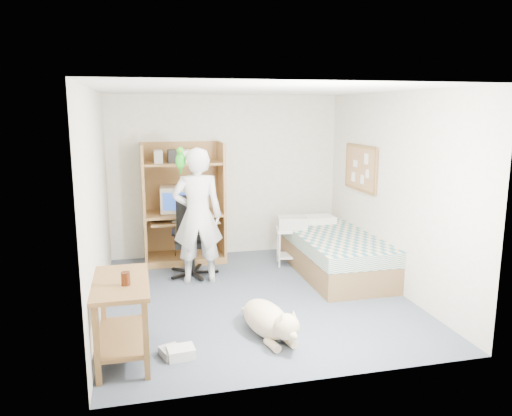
# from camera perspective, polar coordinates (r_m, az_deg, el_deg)

# --- Properties ---
(floor) EXTENTS (4.00, 4.00, 0.00)m
(floor) POSITION_cam_1_polar(r_m,az_deg,el_deg) (6.27, -0.07, -10.10)
(floor) COLOR #475260
(floor) RESTS_ON ground
(wall_back) EXTENTS (3.60, 0.02, 2.50)m
(wall_back) POSITION_cam_1_polar(r_m,az_deg,el_deg) (7.87, -3.47, 3.68)
(wall_back) COLOR beige
(wall_back) RESTS_ON floor
(wall_right) EXTENTS (0.02, 4.00, 2.50)m
(wall_right) POSITION_cam_1_polar(r_m,az_deg,el_deg) (6.58, 15.36, 1.81)
(wall_right) COLOR beige
(wall_right) RESTS_ON floor
(wall_left) EXTENTS (0.02, 4.00, 2.50)m
(wall_left) POSITION_cam_1_polar(r_m,az_deg,el_deg) (5.79, -17.66, 0.43)
(wall_left) COLOR beige
(wall_left) RESTS_ON floor
(ceiling) EXTENTS (3.60, 4.00, 0.02)m
(ceiling) POSITION_cam_1_polar(r_m,az_deg,el_deg) (5.85, -0.07, 13.37)
(ceiling) COLOR white
(ceiling) RESTS_ON wall_back
(computer_hutch) EXTENTS (1.20, 0.63, 1.80)m
(computer_hutch) POSITION_cam_1_polar(r_m,az_deg,el_deg) (7.59, -8.29, 0.02)
(computer_hutch) COLOR brown
(computer_hutch) RESTS_ON floor
(bed) EXTENTS (1.02, 2.02, 0.66)m
(bed) POSITION_cam_1_polar(r_m,az_deg,el_deg) (7.12, 9.02, -5.17)
(bed) COLOR brown
(bed) RESTS_ON floor
(side_desk) EXTENTS (0.50, 1.00, 0.75)m
(side_desk) POSITION_cam_1_polar(r_m,az_deg,el_deg) (4.83, -15.07, -10.92)
(side_desk) COLOR brown
(side_desk) RESTS_ON floor
(corkboard) EXTENTS (0.04, 0.94, 0.66)m
(corkboard) POSITION_cam_1_polar(r_m,az_deg,el_deg) (7.34, 11.87, 4.48)
(corkboard) COLOR #9D7246
(corkboard) RESTS_ON wall_right
(office_chair) EXTENTS (0.61, 0.61, 1.08)m
(office_chair) POSITION_cam_1_polar(r_m,az_deg,el_deg) (7.04, -7.28, -4.48)
(office_chair) COLOR black
(office_chair) RESTS_ON floor
(person) EXTENTS (0.69, 0.49, 1.80)m
(person) POSITION_cam_1_polar(r_m,az_deg,el_deg) (6.62, -6.71, -0.88)
(person) COLOR silver
(person) RESTS_ON floor
(parrot) EXTENTS (0.13, 0.23, 0.36)m
(parrot) POSITION_cam_1_polar(r_m,az_deg,el_deg) (6.50, -8.64, 5.52)
(parrot) COLOR #159616
(parrot) RESTS_ON person
(dog) EXTENTS (0.52, 1.10, 0.42)m
(dog) POSITION_cam_1_polar(r_m,az_deg,el_deg) (5.19, 1.47, -12.65)
(dog) COLOR tan
(dog) RESTS_ON floor
(printer_cart) EXTENTS (0.52, 0.45, 0.55)m
(printer_cart) POSITION_cam_1_polar(r_m,az_deg,el_deg) (7.43, 4.15, -3.76)
(printer_cart) COLOR silver
(printer_cart) RESTS_ON floor
(printer) EXTENTS (0.48, 0.40, 0.18)m
(printer) POSITION_cam_1_polar(r_m,az_deg,el_deg) (7.36, 4.18, -1.69)
(printer) COLOR #B7B7B2
(printer) RESTS_ON printer_cart
(crt_monitor) EXTENTS (0.44, 0.46, 0.38)m
(crt_monitor) POSITION_cam_1_polar(r_m,az_deg,el_deg) (7.56, -9.32, 1.02)
(crt_monitor) COLOR beige
(crt_monitor) RESTS_ON computer_hutch
(keyboard) EXTENTS (0.47, 0.21, 0.03)m
(keyboard) POSITION_cam_1_polar(r_m,az_deg,el_deg) (7.47, -7.99, -1.34)
(keyboard) COLOR beige
(keyboard) RESTS_ON computer_hutch
(pencil_cup) EXTENTS (0.08, 0.08, 0.12)m
(pencil_cup) POSITION_cam_1_polar(r_m,az_deg,el_deg) (7.54, -5.90, -0.01)
(pencil_cup) COLOR gold
(pencil_cup) RESTS_ON computer_hutch
(drink_glass) EXTENTS (0.08, 0.08, 0.12)m
(drink_glass) POSITION_cam_1_polar(r_m,az_deg,el_deg) (4.60, -14.68, -7.81)
(drink_glass) COLOR #3C1709
(drink_glass) RESTS_ON side_desk
(floor_box_a) EXTENTS (0.27, 0.22, 0.10)m
(floor_box_a) POSITION_cam_1_polar(r_m,az_deg,el_deg) (4.90, -8.57, -16.01)
(floor_box_a) COLOR white
(floor_box_a) RESTS_ON floor
(floor_box_b) EXTENTS (0.24, 0.27, 0.08)m
(floor_box_b) POSITION_cam_1_polar(r_m,az_deg,el_deg) (4.94, -9.66, -15.93)
(floor_box_b) COLOR #BBBBB6
(floor_box_b) RESTS_ON floor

